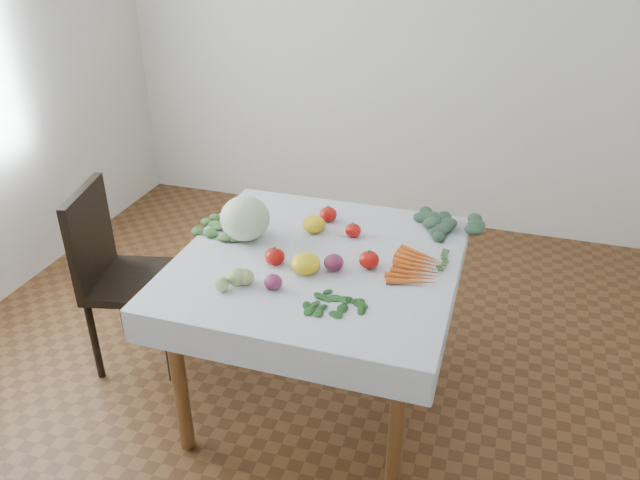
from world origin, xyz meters
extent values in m
plane|color=brown|center=(0.00, 0.00, 0.00)|extent=(4.00, 4.00, 0.00)
cube|color=silver|center=(0.00, 2.00, 1.35)|extent=(4.00, 0.04, 2.70)
cube|color=brown|center=(0.00, 0.00, 0.73)|extent=(1.00, 1.00, 0.04)
cylinder|color=brown|center=(-0.44, -0.44, 0.35)|extent=(0.06, 0.06, 0.71)
cylinder|color=brown|center=(0.44, -0.44, 0.35)|extent=(0.06, 0.06, 0.71)
cylinder|color=brown|center=(-0.44, 0.44, 0.35)|extent=(0.06, 0.06, 0.71)
cylinder|color=brown|center=(0.44, 0.44, 0.35)|extent=(0.06, 0.06, 0.71)
cube|color=white|center=(0.00, 0.00, 0.75)|extent=(1.12, 1.12, 0.01)
cube|color=black|center=(-0.92, 0.04, 0.44)|extent=(0.50, 0.50, 0.04)
cube|color=black|center=(-1.11, 0.00, 0.69)|extent=(0.13, 0.41, 0.45)
cylinder|color=black|center=(-1.06, -0.17, 0.21)|extent=(0.04, 0.04, 0.42)
cylinder|color=black|center=(-0.71, -0.09, 0.21)|extent=(0.04, 0.04, 0.42)
cylinder|color=black|center=(-1.14, 0.18, 0.21)|extent=(0.04, 0.04, 0.42)
cylinder|color=black|center=(-0.79, 0.26, 0.21)|extent=(0.04, 0.04, 0.42)
ellipsoid|color=beige|center=(-0.35, 0.07, 0.85)|extent=(0.24, 0.24, 0.19)
ellipsoid|color=#B5100C|center=(-0.06, 0.34, 0.79)|extent=(0.08, 0.08, 0.07)
ellipsoid|color=#B5100C|center=(0.09, 0.23, 0.79)|extent=(0.08, 0.08, 0.06)
ellipsoid|color=#B5100C|center=(-0.15, -0.09, 0.79)|extent=(0.10, 0.10, 0.07)
ellipsoid|color=#B5100C|center=(0.22, -0.01, 0.79)|extent=(0.09, 0.09, 0.07)
ellipsoid|color=yellow|center=(-0.09, 0.22, 0.79)|extent=(0.10, 0.10, 0.07)
ellipsoid|color=yellow|center=(-0.01, -0.12, 0.80)|extent=(0.15, 0.15, 0.08)
ellipsoid|color=#5C1A3E|center=(0.09, -0.06, 0.79)|extent=(0.10, 0.10, 0.07)
ellipsoid|color=#5C1A3E|center=(-0.09, -0.26, 0.79)|extent=(0.07, 0.07, 0.06)
ellipsoid|color=#AFBD6D|center=(-0.23, -0.29, 0.78)|extent=(0.06, 0.06, 0.05)
ellipsoid|color=#AFBD6D|center=(-0.28, -0.27, 0.78)|extent=(0.06, 0.06, 0.05)
ellipsoid|color=#AFBD6D|center=(-0.22, -0.34, 0.78)|extent=(0.06, 0.06, 0.05)
cone|color=orange|center=(0.40, 0.14, 0.77)|extent=(0.19, 0.10, 0.03)
cone|color=orange|center=(0.40, 0.11, 0.77)|extent=(0.20, 0.08, 0.03)
cone|color=orange|center=(0.40, 0.08, 0.77)|extent=(0.20, 0.07, 0.03)
cone|color=orange|center=(0.40, 0.04, 0.77)|extent=(0.20, 0.05, 0.03)
cone|color=orange|center=(0.40, 0.01, 0.77)|extent=(0.20, 0.03, 0.03)
cone|color=orange|center=(0.40, -0.02, 0.77)|extent=(0.20, 0.04, 0.03)
cone|color=orange|center=(0.40, -0.05, 0.77)|extent=(0.20, 0.06, 0.03)
cone|color=orange|center=(0.40, -0.08, 0.77)|extent=(0.20, 0.07, 0.03)
ellipsoid|color=#33543D|center=(0.48, 0.40, 0.78)|extent=(0.07, 0.07, 0.04)
ellipsoid|color=#33543D|center=(0.43, 0.41, 0.78)|extent=(0.07, 0.07, 0.04)
ellipsoid|color=#33543D|center=(0.48, 0.36, 0.78)|extent=(0.07, 0.07, 0.04)
ellipsoid|color=#33543D|center=(0.48, 0.44, 0.78)|extent=(0.07, 0.07, 0.04)
ellipsoid|color=#33543D|center=(0.41, 0.37, 0.78)|extent=(0.07, 0.07, 0.04)
ellipsoid|color=#33543D|center=(0.53, 0.38, 0.78)|extent=(0.07, 0.07, 0.04)
ellipsoid|color=#33543D|center=(0.41, 0.45, 0.78)|extent=(0.07, 0.07, 0.04)
ellipsoid|color=#33543D|center=(0.45, 0.32, 0.78)|extent=(0.07, 0.07, 0.04)
ellipsoid|color=#33543D|center=(0.54, 0.45, 0.78)|extent=(0.07, 0.07, 0.04)
ellipsoid|color=#33543D|center=(0.35, 0.40, 0.78)|extent=(0.07, 0.07, 0.04)
ellipsoid|color=#33543D|center=(0.54, 0.32, 0.78)|extent=(0.07, 0.07, 0.04)
ellipsoid|color=#33543D|center=(0.46, 0.50, 0.78)|extent=(0.07, 0.07, 0.04)
ellipsoid|color=#33543D|center=(0.37, 0.31, 0.78)|extent=(0.07, 0.07, 0.04)
ellipsoid|color=#33543D|center=(0.61, 0.41, 0.78)|extent=(0.07, 0.07, 0.04)
ellipsoid|color=#194B17|center=(0.18, -0.30, 0.76)|extent=(0.05, 0.03, 0.01)
ellipsoid|color=#194B17|center=(0.15, -0.28, 0.76)|extent=(0.05, 0.03, 0.01)
ellipsoid|color=#194B17|center=(0.16, -0.32, 0.76)|extent=(0.05, 0.03, 0.01)
ellipsoid|color=#194B17|center=(0.19, -0.28, 0.76)|extent=(0.05, 0.03, 0.01)
ellipsoid|color=#194B17|center=(0.13, -0.29, 0.76)|extent=(0.05, 0.03, 0.01)
ellipsoid|color=#194B17|center=(0.19, -0.32, 0.76)|extent=(0.05, 0.03, 0.01)
ellipsoid|color=#194B17|center=(0.17, -0.26, 0.76)|extent=(0.05, 0.03, 0.01)
ellipsoid|color=#194B17|center=(0.12, -0.33, 0.76)|extent=(0.05, 0.03, 0.01)
ellipsoid|color=#194B17|center=(0.22, -0.30, 0.76)|extent=(0.05, 0.03, 0.01)
ellipsoid|color=#194B17|center=(0.12, -0.26, 0.76)|extent=(0.05, 0.03, 0.01)
ellipsoid|color=#194B17|center=(0.17, -0.35, 0.76)|extent=(0.05, 0.03, 0.01)
ellipsoid|color=#194B17|center=(0.20, -0.25, 0.76)|extent=(0.05, 0.03, 0.01)
ellipsoid|color=#194B17|center=(0.09, -0.31, 0.76)|extent=(0.05, 0.03, 0.01)
ellipsoid|color=#194B17|center=(0.23, -0.33, 0.76)|extent=(0.05, 0.03, 0.01)
ellipsoid|color=#194B17|center=(0.14, -0.23, 0.76)|extent=(0.05, 0.03, 0.01)
ellipsoid|color=#194B17|center=(0.12, -0.36, 0.76)|extent=(0.05, 0.03, 0.01)
ellipsoid|color=#194B17|center=(0.25, -0.27, 0.76)|extent=(0.05, 0.03, 0.01)
ellipsoid|color=#194B17|center=(0.07, -0.26, 0.76)|extent=(0.05, 0.03, 0.01)
ellipsoid|color=#457736|center=(-0.46, 0.12, 0.77)|extent=(0.05, 0.05, 0.03)
ellipsoid|color=#457736|center=(-0.49, 0.14, 0.77)|extent=(0.05, 0.05, 0.03)
ellipsoid|color=#457736|center=(-0.48, 0.10, 0.77)|extent=(0.05, 0.05, 0.03)
ellipsoid|color=#457736|center=(-0.44, 0.15, 0.77)|extent=(0.05, 0.05, 0.03)
ellipsoid|color=#457736|center=(-0.52, 0.13, 0.77)|extent=(0.05, 0.05, 0.03)
ellipsoid|color=#457736|center=(-0.43, 0.09, 0.77)|extent=(0.05, 0.05, 0.03)
ellipsoid|color=#457736|center=(-0.48, 0.18, 0.77)|extent=(0.05, 0.05, 0.03)
ellipsoid|color=#457736|center=(-0.52, 0.08, 0.77)|extent=(0.05, 0.05, 0.03)
ellipsoid|color=#457736|center=(-0.40, 0.13, 0.77)|extent=(0.05, 0.05, 0.03)
ellipsoid|color=#457736|center=(-0.54, 0.16, 0.77)|extent=(0.05, 0.05, 0.03)
ellipsoid|color=#457736|center=(-0.45, 0.05, 0.77)|extent=(0.05, 0.05, 0.03)
ellipsoid|color=#457736|center=(-0.42, 0.20, 0.77)|extent=(0.05, 0.05, 0.03)
ellipsoid|color=#457736|center=(-0.58, 0.10, 0.77)|extent=(0.05, 0.05, 0.03)
ellipsoid|color=#457736|center=(-0.37, 0.09, 0.77)|extent=(0.05, 0.05, 0.03)
camera|label=1|loc=(0.67, -2.10, 2.05)|focal=35.00mm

